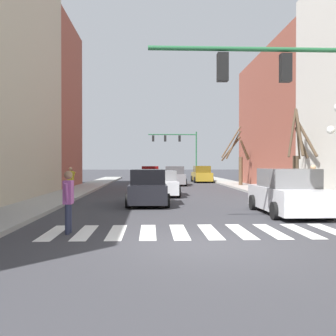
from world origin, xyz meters
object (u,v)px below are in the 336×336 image
Objects in this scene: car_parked_right_mid at (162,184)px; pedestrian_on_right_sidewalk at (71,177)px; traffic_signal_far at (179,144)px; street_tree_left_far at (238,160)px; car_at_intersection at (288,193)px; pedestrian_on_left_sidewalk at (313,181)px; car_driving_away_lane at (174,176)px; car_parked_left_far at (150,175)px; street_tree_left_mid at (298,156)px; car_parked_left_mid at (148,188)px; pedestrian_near_right_corner at (68,196)px; traffic_signal_near at (297,90)px; car_parked_right_far at (202,175)px.

pedestrian_on_right_sidewalk is (-5.74, 1.02, 0.37)m from car_parked_right_mid.
traffic_signal_far is 1.54× the size of car_parked_right_mid.
street_tree_left_far is at bearing 143.38° from car_parked_right_mid.
pedestrian_on_left_sidewalk is at bearing -45.69° from car_at_intersection.
street_tree_left_far is (5.34, -2.52, 1.50)m from car_driving_away_lane.
street_tree_left_mid is (8.02, -19.89, 1.59)m from car_parked_left_far.
car_at_intersection is 6.59m from street_tree_left_mid.
pedestrian_on_left_sidewalk is (6.37, -7.33, 0.47)m from car_parked_right_mid.
car_parked_left_mid is 16.37m from street_tree_left_far.
car_parked_left_far is 2.68× the size of pedestrian_near_right_corner.
street_tree_left_mid reaches higher than car_parked_left_mid.
traffic_signal_far is at bearing 100.00° from street_tree_left_far.
traffic_signal_near is at bearing 164.56° from car_at_intersection.
traffic_signal_far reaches higher than pedestrian_on_right_sidewalk.
car_at_intersection is 18.37m from street_tree_left_far.
traffic_signal_near is 1.29× the size of street_tree_left_far.
pedestrian_on_right_sidewalk is at bearing -168.28° from pedestrian_near_right_corner.
car_parked_left_far is at bearing 98.70° from traffic_signal_near.
car_at_intersection is 0.99× the size of street_tree_left_mid.
pedestrian_on_left_sidewalk reaches higher than car_parked_left_mid.
car_parked_left_mid is 8.51m from street_tree_left_mid.
pedestrian_on_left_sidewalk reaches higher than car_at_intersection.
pedestrian_on_left_sidewalk is at bearing 62.40° from traffic_signal_near.
car_at_intersection is 14.44m from pedestrian_on_right_sidewalk.
pedestrian_near_right_corner reaches higher than pedestrian_on_right_sidewalk.
car_at_intersection is at bearing 55.36° from car_parked_left_mid.
street_tree_left_far is (2.16, 18.18, 1.48)m from car_at_intersection.
pedestrian_on_left_sidewalk reaches higher than car_parked_right_far.
car_parked_left_far is at bearing 176.16° from pedestrian_near_right_corner.
car_parked_left_far reaches higher than car_parked_right_mid.
car_parked_right_far is at bearing -38.79° from pedestrian_on_left_sidewalk.
car_parked_right_far is at bearing 104.19° from street_tree_left_far.
street_tree_left_mid is at bearing 21.97° from car_parked_left_far.
car_parked_left_far is 29.71m from pedestrian_near_right_corner.
traffic_signal_near reaches higher than car_parked_left_mid.
street_tree_left_far is (7.56, -7.55, 1.51)m from car_parked_left_far.
pedestrian_near_right_corner is (-6.16, -42.80, -3.69)m from traffic_signal_far.
car_parked_left_far is at bearing -106.49° from traffic_signal_far.
car_parked_right_far is 2.64× the size of pedestrian_near_right_corner.
car_parked_right_mid is at bearing 171.22° from car_parked_left_mid.
car_parked_left_mid is at bearing 122.26° from traffic_signal_near.
traffic_signal_far is 33.41m from street_tree_left_mid.
street_tree_left_far is at bearing -44.13° from pedestrian_on_left_sidewalk.
street_tree_left_mid is at bearing -158.68° from car_driving_away_lane.
car_at_intersection is at bearing 27.39° from car_parked_right_mid.
car_parked_left_mid is (-4.53, 7.17, -3.42)m from traffic_signal_near.
car_at_intersection reaches higher than car_parked_right_far.
pedestrian_on_left_sidewalk is (12.12, -8.34, 0.10)m from pedestrian_on_right_sidewalk.
street_tree_left_far reaches higher than pedestrian_on_right_sidewalk.
traffic_signal_far is at bearing 173.95° from car_parked_right_mid.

